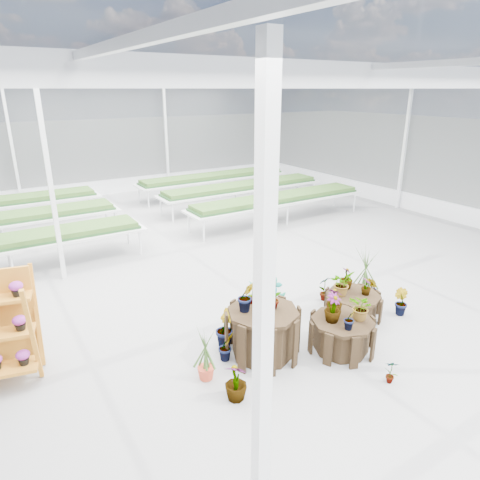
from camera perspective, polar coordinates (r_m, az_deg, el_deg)
ground_plane at (r=8.49m, az=3.78°, el=-10.13°), size 24.00×24.00×0.00m
greenhouse_shell at (r=7.63m, az=4.16°, el=4.71°), size 18.00×24.00×4.50m
steel_frame at (r=7.63m, az=4.16°, el=4.71°), size 18.00×24.00×4.50m
nursery_benches at (r=14.35m, az=-13.28°, el=3.76°), size 16.00×7.00×0.84m
plinth_tall at (r=7.20m, az=3.06°, el=-12.21°), size 1.58×1.58×0.82m
plinth_mid at (r=7.57m, az=13.38°, el=-12.19°), size 1.41×1.41×0.57m
plinth_low at (r=8.65m, az=14.79°, el=-8.41°), size 1.34×1.34×0.48m
nursery_plants at (r=7.74m, az=9.26°, el=-8.57°), size 4.53×2.76×1.35m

